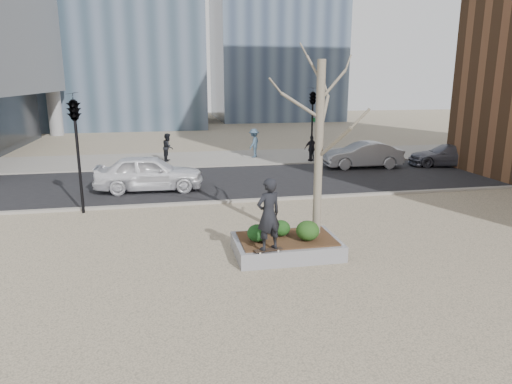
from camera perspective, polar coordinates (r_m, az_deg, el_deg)
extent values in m
plane|color=tan|center=(13.25, -0.43, -8.03)|extent=(120.00, 120.00, 0.00)
cube|color=black|center=(22.74, -5.19, 1.26)|extent=(60.00, 8.00, 0.02)
cube|color=gray|center=(29.58, -6.67, 4.15)|extent=(60.00, 6.00, 0.02)
cube|color=gray|center=(13.38, 3.81, -6.81)|extent=(3.00, 2.00, 0.45)
cube|color=#382314|center=(13.29, 3.82, -5.82)|extent=(2.70, 1.70, 0.04)
ellipsoid|color=#123916|center=(12.90, 0.17, -5.15)|extent=(0.58, 0.58, 0.49)
ellipsoid|color=#1A3F14|center=(13.38, 3.13, -4.53)|extent=(0.55, 0.55, 0.47)
ellipsoid|color=#1A3D13|center=(13.07, 6.48, -4.82)|extent=(0.67, 0.67, 0.57)
imported|color=black|center=(11.99, 1.58, -2.81)|extent=(0.83, 0.69, 1.95)
imported|color=white|center=(21.27, -13.21, 2.36)|extent=(4.90, 2.18, 1.64)
imported|color=gray|center=(26.97, 13.20, 4.54)|extent=(4.54, 1.84, 1.46)
imported|color=#565662|center=(29.06, 22.82, 4.28)|extent=(4.69, 2.81, 1.27)
imported|color=black|center=(28.90, -10.93, 5.52)|extent=(0.81, 0.95, 1.72)
imported|color=#3B536B|center=(29.79, -0.26, 6.14)|extent=(1.20, 1.38, 1.85)
imported|color=black|center=(28.58, 6.98, 5.43)|extent=(0.92, 0.38, 1.58)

